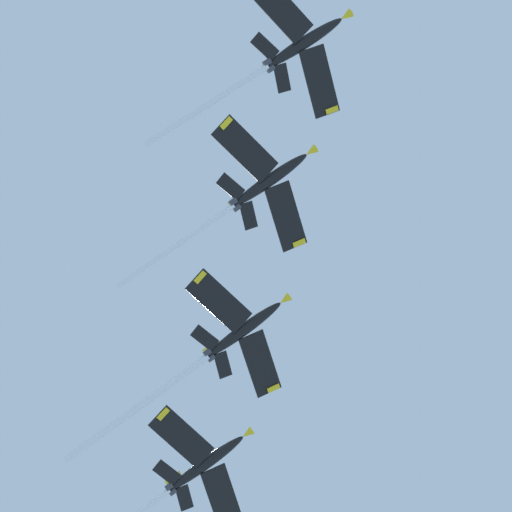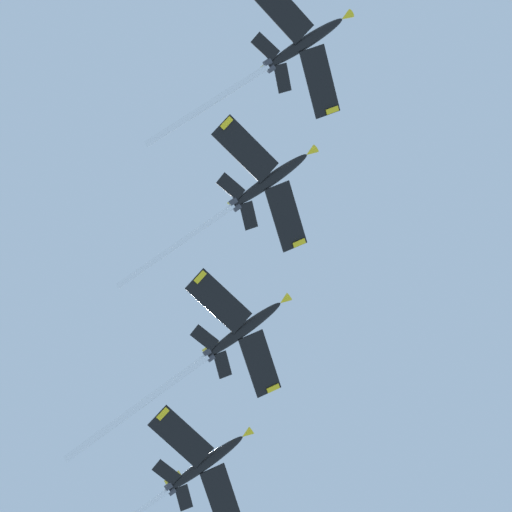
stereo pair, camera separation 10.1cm
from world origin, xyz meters
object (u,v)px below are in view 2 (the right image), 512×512
Objects in this scene: jet_lead at (284,56)px; jet_third at (212,353)px; jet_fourth at (188,476)px; jet_second at (253,192)px.

jet_lead is 0.89× the size of jet_third.
jet_third is at bearing -9.92° from jet_fourth.
jet_second reaches higher than jet_fourth.
jet_lead is 1.01× the size of jet_second.
jet_fourth is at bearing 171.83° from jet_lead.
jet_third is 1.10× the size of jet_fourth.
jet_lead reaches higher than jet_third.
jet_third reaches higher than jet_fourth.
jet_third is (-20.75, 2.38, -6.12)m from jet_second.
jet_third is at bearing 173.45° from jet_second.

